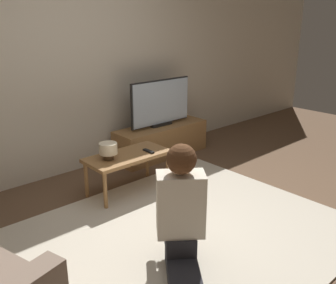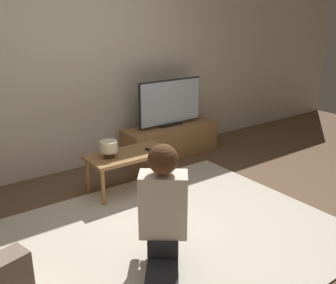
# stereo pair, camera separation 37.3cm
# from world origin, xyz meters

# --- Properties ---
(ground_plane) EXTENTS (10.00, 10.00, 0.00)m
(ground_plane) POSITION_xyz_m (0.00, 0.00, 0.00)
(ground_plane) COLOR brown
(wall_back) EXTENTS (10.00, 0.06, 2.60)m
(wall_back) POSITION_xyz_m (0.00, 1.93, 1.30)
(wall_back) COLOR beige
(wall_back) RESTS_ON ground_plane
(rug) EXTENTS (2.73, 2.25, 0.02)m
(rug) POSITION_xyz_m (0.00, 0.00, 0.01)
(rug) COLOR beige
(rug) RESTS_ON ground_plane
(tv_stand) EXTENTS (1.30, 0.42, 0.41)m
(tv_stand) POSITION_xyz_m (1.13, 1.58, 0.21)
(tv_stand) COLOR olive
(tv_stand) RESTS_ON ground_plane
(tv) EXTENTS (0.94, 0.08, 0.60)m
(tv) POSITION_xyz_m (1.13, 1.59, 0.72)
(tv) COLOR black
(tv) RESTS_ON tv_stand
(coffee_table) EXTENTS (0.88, 0.43, 0.42)m
(coffee_table) POSITION_xyz_m (0.16, 1.00, 0.37)
(coffee_table) COLOR olive
(coffee_table) RESTS_ON ground_plane
(person_kneeling) EXTENTS (0.70, 0.81, 0.94)m
(person_kneeling) POSITION_xyz_m (-0.31, -0.28, 0.49)
(person_kneeling) COLOR #232328
(person_kneeling) RESTS_ON rug
(table_lamp) EXTENTS (0.18, 0.18, 0.17)m
(table_lamp) POSITION_xyz_m (-0.07, 1.01, 0.52)
(table_lamp) COLOR #4C3823
(table_lamp) RESTS_ON coffee_table
(remote) EXTENTS (0.04, 0.15, 0.02)m
(remote) POSITION_xyz_m (0.36, 0.91, 0.42)
(remote) COLOR black
(remote) RESTS_ON coffee_table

